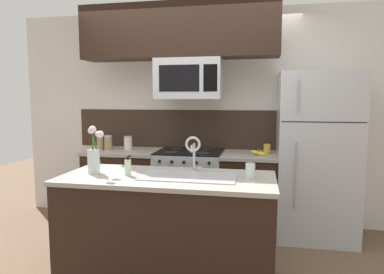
{
  "coord_description": "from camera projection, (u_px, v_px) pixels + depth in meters",
  "views": [
    {
      "loc": [
        0.78,
        -2.97,
        1.53
      ],
      "look_at": [
        0.15,
        0.27,
        1.16
      ],
      "focal_mm": 32.0,
      "sensor_mm": 36.0,
      "label": 1
    }
  ],
  "objects": [
    {
      "name": "ground_plane",
      "position": [
        171.0,
        262.0,
        3.21
      ],
      "size": [
        10.0,
        10.0,
        0.0
      ],
      "primitive_type": "plane",
      "color": "brown"
    },
    {
      "name": "rear_partition",
      "position": [
        219.0,
        117.0,
        4.26
      ],
      "size": [
        5.2,
        0.1,
        2.6
      ],
      "primitive_type": "cube",
      "color": "silver",
      "rests_on": "ground"
    },
    {
      "name": "splash_band",
      "position": [
        195.0,
        129.0,
        4.28
      ],
      "size": [
        3.08,
        0.01,
        0.48
      ],
      "primitive_type": "cube",
      "color": "#332319",
      "rests_on": "rear_partition"
    },
    {
      "name": "back_counter_left",
      "position": [
        125.0,
        187.0,
        4.2
      ],
      "size": [
        0.88,
        0.65,
        0.91
      ],
      "color": "black",
      "rests_on": "ground"
    },
    {
      "name": "back_counter_right",
      "position": [
        248.0,
        193.0,
        3.91
      ],
      "size": [
        0.64,
        0.65,
        0.91
      ],
      "color": "black",
      "rests_on": "ground"
    },
    {
      "name": "stove_range",
      "position": [
        190.0,
        189.0,
        4.04
      ],
      "size": [
        0.76,
        0.64,
        0.93
      ],
      "color": "#B7BABF",
      "rests_on": "ground"
    },
    {
      "name": "microwave",
      "position": [
        189.0,
        79.0,
        3.88
      ],
      "size": [
        0.74,
        0.4,
        0.45
      ],
      "color": "#B7BABF"
    },
    {
      "name": "upper_cabinet_band",
      "position": [
        178.0,
        32.0,
        3.81
      ],
      "size": [
        2.23,
        0.34,
        0.6
      ],
      "primitive_type": "cube",
      "color": "black"
    },
    {
      "name": "refrigerator",
      "position": [
        316.0,
        156.0,
        3.74
      ],
      "size": [
        0.83,
        0.74,
        1.81
      ],
      "color": "#B7BABF",
      "rests_on": "ground"
    },
    {
      "name": "storage_jar_tall",
      "position": [
        100.0,
        141.0,
        4.22
      ],
      "size": [
        0.08,
        0.08,
        0.2
      ],
      "color": "#997F5B",
      "rests_on": "back_counter_left"
    },
    {
      "name": "storage_jar_medium",
      "position": [
        108.0,
        142.0,
        4.19
      ],
      "size": [
        0.09,
        0.09,
        0.17
      ],
      "color": "#997F5B",
      "rests_on": "back_counter_left"
    },
    {
      "name": "storage_jar_short",
      "position": [
        128.0,
        143.0,
        4.17
      ],
      "size": [
        0.1,
        0.1,
        0.17
      ],
      "color": "silver",
      "rests_on": "back_counter_left"
    },
    {
      "name": "banana_bunch",
      "position": [
        259.0,
        153.0,
        3.78
      ],
      "size": [
        0.19,
        0.12,
        0.08
      ],
      "color": "yellow",
      "rests_on": "back_counter_right"
    },
    {
      "name": "coffee_tin",
      "position": [
        267.0,
        149.0,
        3.86
      ],
      "size": [
        0.08,
        0.08,
        0.11
      ],
      "primitive_type": "cylinder",
      "color": "gold",
      "rests_on": "back_counter_right"
    },
    {
      "name": "island_counter",
      "position": [
        168.0,
        230.0,
        2.81
      ],
      "size": [
        1.72,
        0.75,
        0.91
      ],
      "color": "black",
      "rests_on": "ground"
    },
    {
      "name": "kitchen_sink",
      "position": [
        189.0,
        185.0,
        2.73
      ],
      "size": [
        0.76,
        0.39,
        0.16
      ],
      "color": "#ADAFB5",
      "rests_on": "island_counter"
    },
    {
      "name": "sink_faucet",
      "position": [
        193.0,
        149.0,
        2.89
      ],
      "size": [
        0.14,
        0.14,
        0.31
      ],
      "color": "#B7BABF",
      "rests_on": "island_counter"
    },
    {
      "name": "dish_soap_bottle",
      "position": [
        128.0,
        167.0,
        2.77
      ],
      "size": [
        0.06,
        0.05,
        0.16
      ],
      "color": "beige",
      "rests_on": "island_counter"
    },
    {
      "name": "drinking_glass",
      "position": [
        250.0,
        171.0,
        2.67
      ],
      "size": [
        0.08,
        0.08,
        0.12
      ],
      "color": "silver",
      "rests_on": "island_counter"
    },
    {
      "name": "flower_vase",
      "position": [
        94.0,
        157.0,
        2.84
      ],
      "size": [
        0.12,
        0.15,
        0.4
      ],
      "color": "silver",
      "rests_on": "island_counter"
    }
  ]
}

